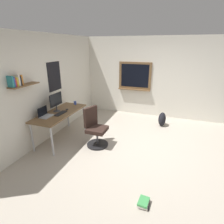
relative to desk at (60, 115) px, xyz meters
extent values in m
plane|color=#ADA393|center=(0.12, -2.04, -0.67)|extent=(5.20, 5.20, 0.00)
cube|color=silver|center=(0.12, 0.41, 0.63)|extent=(5.00, 0.10, 2.60)
cube|color=brown|center=(-0.72, 0.26, 0.88)|extent=(0.68, 0.20, 0.02)
cube|color=black|center=(0.41, 0.35, 0.88)|extent=(0.52, 0.01, 0.74)
cube|color=teal|center=(-1.01, 0.28, 1.00)|extent=(0.04, 0.14, 0.22)
cube|color=#3851B2|center=(-0.98, 0.28, 0.99)|extent=(0.02, 0.14, 0.20)
cube|color=#C63833|center=(-0.95, 0.28, 0.97)|extent=(0.03, 0.14, 0.16)
cube|color=gold|center=(-0.91, 0.28, 0.98)|extent=(0.04, 0.14, 0.17)
cube|color=silver|center=(-0.86, 0.28, 1.00)|extent=(0.04, 0.14, 0.22)
cube|color=black|center=(-0.82, 0.28, 0.98)|extent=(0.03, 0.14, 0.18)
cube|color=orange|center=(-0.79, 0.28, 0.99)|extent=(0.03, 0.14, 0.20)
cube|color=silver|center=(2.57, -2.04, 0.63)|extent=(0.10, 5.00, 2.60)
cube|color=brown|center=(2.50, -1.32, 0.68)|extent=(0.04, 1.10, 0.90)
cube|color=black|center=(2.49, -1.32, 0.68)|extent=(0.01, 0.94, 0.76)
cube|color=brown|center=(2.46, -1.32, 0.21)|extent=(0.12, 1.10, 0.03)
cube|color=brown|center=(0.00, 0.00, 0.05)|extent=(1.60, 0.66, 0.03)
cylinder|color=#B7B7BC|center=(-0.74, -0.27, -0.32)|extent=(0.04, 0.04, 0.71)
cylinder|color=#B7B7BC|center=(0.74, -0.27, -0.32)|extent=(0.04, 0.04, 0.71)
cylinder|color=#B7B7BC|center=(-0.74, 0.27, -0.32)|extent=(0.04, 0.04, 0.71)
cylinder|color=#B7B7BC|center=(0.74, 0.27, -0.32)|extent=(0.04, 0.04, 0.71)
cylinder|color=black|center=(0.00, -1.01, -0.65)|extent=(0.52, 0.52, 0.04)
cylinder|color=#4C4C51|center=(0.00, -1.01, -0.46)|extent=(0.05, 0.05, 0.34)
cube|color=black|center=(0.00, -1.01, -0.25)|extent=(0.44, 0.44, 0.09)
cube|color=black|center=(0.06, -0.82, 0.04)|extent=(0.40, 0.20, 0.48)
cube|color=#ADAFB5|center=(-0.36, 0.11, 0.08)|extent=(0.31, 0.21, 0.02)
cube|color=black|center=(-0.36, 0.21, 0.19)|extent=(0.31, 0.01, 0.21)
cylinder|color=#38383D|center=(0.04, 0.11, 0.08)|extent=(0.17, 0.17, 0.01)
cylinder|color=#38383D|center=(0.04, 0.11, 0.15)|extent=(0.03, 0.03, 0.14)
cube|color=black|center=(0.04, 0.10, 0.38)|extent=(0.46, 0.02, 0.31)
cube|color=black|center=(-0.08, -0.08, 0.08)|extent=(0.37, 0.13, 0.02)
ellipsoid|color=#262628|center=(0.20, -0.08, 0.09)|extent=(0.10, 0.06, 0.03)
cylinder|color=#334CA5|center=(0.70, -0.03, 0.11)|extent=(0.08, 0.08, 0.09)
ellipsoid|color=black|center=(1.73, -2.39, -0.46)|extent=(0.32, 0.22, 0.42)
cube|color=black|center=(-1.39, -2.41, -0.66)|extent=(0.23, 0.17, 0.02)
cube|color=silver|center=(-1.41, -2.40, -0.63)|extent=(0.21, 0.15, 0.04)
cube|color=#3D934C|center=(-1.42, -2.40, -0.60)|extent=(0.22, 0.17, 0.03)
camera|label=1|loc=(-3.59, -2.66, 1.64)|focal=29.18mm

